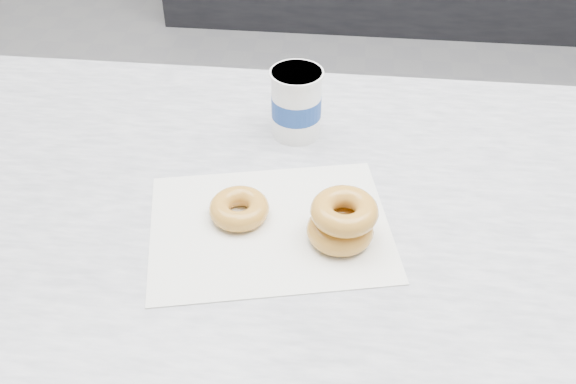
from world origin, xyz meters
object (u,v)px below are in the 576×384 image
(counter, at_px, (440,384))
(donut_single, at_px, (239,209))
(donut_stack, at_px, (342,221))
(coffee_cup, at_px, (296,103))

(counter, height_order, donut_single, donut_single)
(donut_stack, height_order, coffee_cup, coffee_cup)
(counter, distance_m, donut_single, 0.59)
(counter, relative_size, donut_single, 34.99)
(counter, bearing_deg, coffee_cup, 150.08)
(donut_stack, bearing_deg, counter, 20.65)
(donut_stack, distance_m, coffee_cup, 0.27)
(counter, height_order, coffee_cup, coffee_cup)
(counter, bearing_deg, donut_stack, -159.35)
(counter, xyz_separation_m, coffee_cup, (-0.30, 0.17, 0.51))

